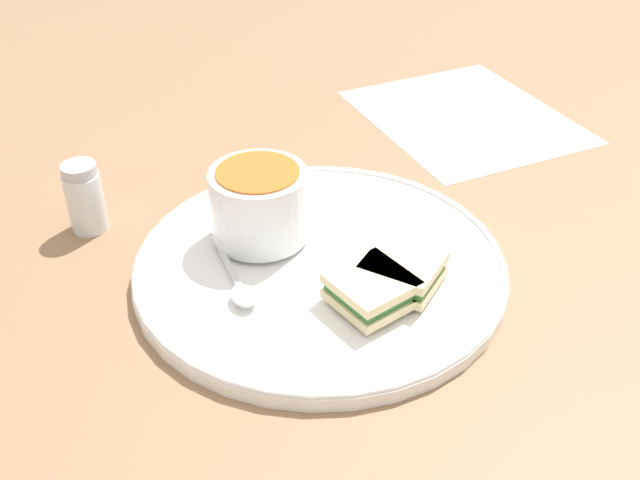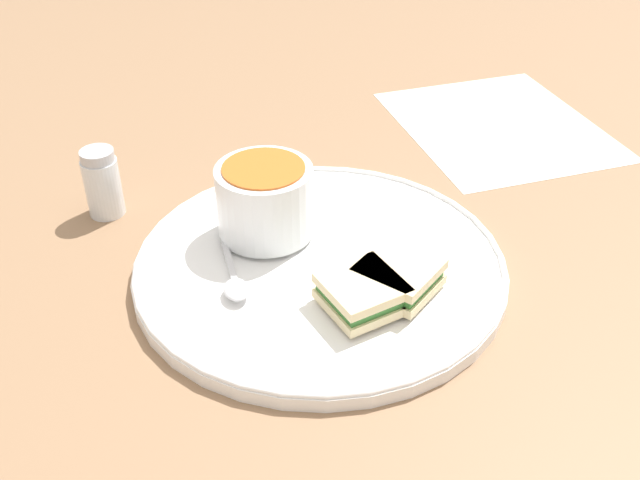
# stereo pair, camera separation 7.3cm
# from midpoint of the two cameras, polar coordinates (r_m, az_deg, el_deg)

# --- Properties ---
(ground_plane) EXTENTS (2.40, 2.40, 0.00)m
(ground_plane) POSITION_cam_midpoint_polar(r_m,az_deg,el_deg) (0.76, -2.77, -2.57)
(ground_plane) COLOR #8E6B4C
(plate) EXTENTS (0.37, 0.37, 0.02)m
(plate) POSITION_cam_midpoint_polar(r_m,az_deg,el_deg) (0.75, -2.79, -1.99)
(plate) COLOR white
(plate) RESTS_ON ground_plane
(soup_bowl) EXTENTS (0.10, 0.10, 0.08)m
(soup_bowl) POSITION_cam_midpoint_polar(r_m,az_deg,el_deg) (0.76, -7.41, 2.68)
(soup_bowl) COLOR white
(soup_bowl) RESTS_ON plate
(spoon) EXTENTS (0.05, 0.11, 0.01)m
(spoon) POSITION_cam_midpoint_polar(r_m,az_deg,el_deg) (0.70, -8.86, -4.09)
(spoon) COLOR silver
(spoon) RESTS_ON plate
(sandwich_half_near) EXTENTS (0.07, 0.07, 0.03)m
(sandwich_half_near) POSITION_cam_midpoint_polar(r_m,az_deg,el_deg) (0.68, 0.87, -3.91)
(sandwich_half_near) COLOR beige
(sandwich_half_near) RESTS_ON plate
(sandwich_half_far) EXTENTS (0.09, 0.09, 0.03)m
(sandwich_half_far) POSITION_cam_midpoint_polar(r_m,az_deg,el_deg) (0.71, 3.42, -2.40)
(sandwich_half_far) COLOR beige
(sandwich_half_far) RESTS_ON plate
(salt_shaker) EXTENTS (0.04, 0.04, 0.08)m
(salt_shaker) POSITION_cam_midpoint_polar(r_m,az_deg,el_deg) (0.85, -19.88, 2.97)
(salt_shaker) COLOR silver
(salt_shaker) RESTS_ON ground_plane
(menu_sheet) EXTENTS (0.33, 0.36, 0.00)m
(menu_sheet) POSITION_cam_midpoint_polar(r_m,az_deg,el_deg) (1.07, 9.06, 9.22)
(menu_sheet) COLOR white
(menu_sheet) RESTS_ON ground_plane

